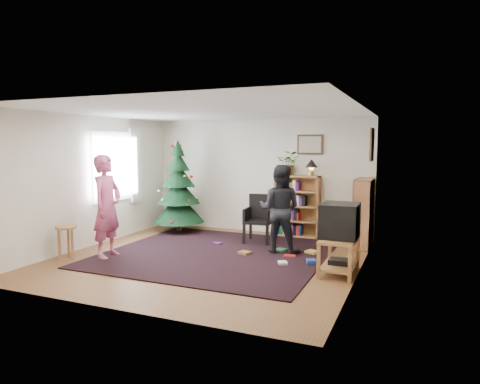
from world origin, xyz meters
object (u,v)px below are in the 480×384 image
at_px(stool, 66,234).
at_px(table_lamp, 312,165).
at_px(potted_plant, 288,163).
at_px(crt_tv, 340,220).
at_px(christmas_tree, 179,194).
at_px(bookshelf_back, 297,205).
at_px(armchair, 260,217).
at_px(picture_right, 372,144).
at_px(person_standing, 107,206).
at_px(bookshelf_right, 364,212).
at_px(person_by_chair, 280,209).
at_px(tv_stand, 339,252).
at_px(picture_back, 310,145).

xyz_separation_m(stool, table_lamp, (3.42, 3.34, 1.10)).
distance_m(potted_plant, table_lamp, 0.50).
height_order(crt_tv, stool, crt_tv).
bearing_deg(christmas_tree, crt_tv, -24.69).
bearing_deg(bookshelf_back, armchair, -122.73).
bearing_deg(picture_right, stool, -149.58).
height_order(crt_tv, armchair, crt_tv).
bearing_deg(armchair, potted_plant, 63.02).
height_order(crt_tv, person_standing, person_standing).
distance_m(bookshelf_right, person_by_chair, 1.74).
relative_size(tv_stand, armchair, 0.95).
distance_m(picture_back, crt_tv, 2.92).
xyz_separation_m(armchair, person_standing, (-2.04, -2.13, 0.37)).
bearing_deg(bookshelf_right, crt_tv, 176.37).
height_order(picture_back, table_lamp, picture_back).
relative_size(crt_tv, armchair, 0.62).
xyz_separation_m(crt_tv, person_standing, (-3.86, -0.62, 0.08)).
xyz_separation_m(stool, person_by_chair, (3.21, 1.83, 0.36)).
bearing_deg(bookshelf_back, christmas_tree, -167.85).
distance_m(tv_stand, table_lamp, 2.81).
bearing_deg(bookshelf_back, picture_right, -20.79).
bearing_deg(christmas_tree, table_lamp, 10.91).
relative_size(tv_stand, table_lamp, 2.60).
height_order(christmas_tree, person_by_chair, christmas_tree).
distance_m(picture_right, person_by_chair, 2.08).
relative_size(bookshelf_back, person_by_chair, 0.82).
distance_m(bookshelf_right, armchair, 2.00).
bearing_deg(tv_stand, armchair, 140.36).
bearing_deg(stool, tv_stand, 12.80).
xyz_separation_m(picture_right, stool, (-4.67, -2.75, -1.51)).
relative_size(bookshelf_back, potted_plant, 2.54).
xyz_separation_m(picture_right, bookshelf_right, (-0.14, 0.20, -1.29)).
relative_size(stool, potted_plant, 1.11).
height_order(tv_stand, stool, stool).
relative_size(bookshelf_right, armchair, 1.36).
distance_m(armchair, person_by_chair, 0.97).
distance_m(picture_right, table_lamp, 1.45).
xyz_separation_m(stool, person_standing, (0.56, 0.39, 0.45)).
bearing_deg(table_lamp, stool, -135.73).
bearing_deg(stool, table_lamp, 44.27).
bearing_deg(picture_right, potted_plant, 161.41).
relative_size(tv_stand, stool, 1.60).
xyz_separation_m(tv_stand, person_by_chair, (-1.21, 0.83, 0.47)).
height_order(bookshelf_right, person_standing, person_standing).
bearing_deg(bookshelf_right, armchair, 102.35).
bearing_deg(potted_plant, armchair, -111.74).
relative_size(bookshelf_right, crt_tv, 2.19).
distance_m(crt_tv, person_standing, 3.91).
relative_size(christmas_tree, bookshelf_back, 1.59).
height_order(picture_back, picture_right, picture_right).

